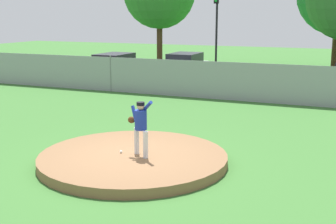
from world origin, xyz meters
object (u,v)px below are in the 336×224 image
baseball (121,152)px  parked_car_white (185,68)px  pitcher_youth (140,123)px  traffic_cone_orange (146,80)px  traffic_light_near (216,18)px  parked_car_burgundy (114,67)px

baseball → parked_car_white: (-3.82, 14.88, 0.51)m
pitcher_youth → baseball: size_ratio=20.73×
traffic_cone_orange → traffic_light_near: (2.34, 5.86, 3.46)m
pitcher_youth → traffic_cone_orange: size_ratio=2.79×
pitcher_youth → traffic_cone_orange: bearing=115.2°
parked_car_burgundy → traffic_cone_orange: bearing=-25.4°
baseball → traffic_light_near: bearing=99.5°
baseball → parked_car_burgundy: size_ratio=0.02×
parked_car_burgundy → pitcher_youth: bearing=-58.2°
baseball → traffic_cone_orange: bearing=112.9°
parked_car_burgundy → traffic_light_near: traffic_light_near is taller
baseball → parked_car_white: 15.37m
traffic_light_near → pitcher_youth: bearing=-78.8°
pitcher_youth → parked_car_white: 15.53m
pitcher_youth → parked_car_white: pitcher_youth is taller
baseball → parked_car_white: size_ratio=0.02×
traffic_light_near → parked_car_burgundy: bearing=-138.4°
parked_car_white → traffic_light_near: bearing=80.0°
traffic_cone_orange → pitcher_youth: bearing=-64.8°
baseball → parked_car_burgundy: parked_car_burgundy is taller
pitcher_youth → baseball: 1.05m
parked_car_white → traffic_light_near: (0.69, 3.90, 2.92)m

